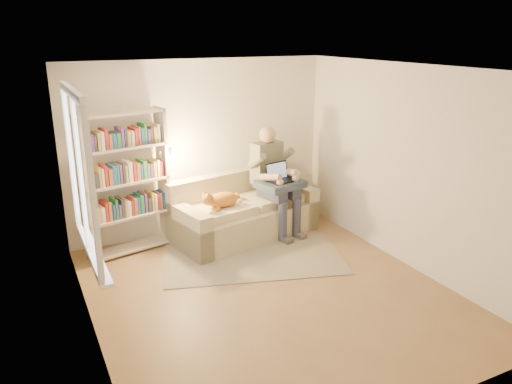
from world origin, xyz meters
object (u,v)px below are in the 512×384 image
cat (219,200)px  laptop (283,176)px  person (273,175)px  bookshelf (125,177)px  sofa (243,214)px

cat → laptop: bearing=-9.9°
person → cat: size_ratio=2.35×
cat → person: bearing=-1.4°
cat → laptop: (1.06, 0.03, 0.22)m
person → bookshelf: size_ratio=0.82×
bookshelf → person: bearing=-17.9°
sofa → laptop: laptop is taller
sofa → person: person is taller
cat → bookshelf: size_ratio=0.35×
cat → bookshelf: bookshelf is taller
person → bookshelf: (-2.15, 0.22, 0.19)m
laptop → bookshelf: (-2.24, 0.36, 0.18)m
laptop → person: bearing=112.4°
person → laptop: 0.17m
sofa → cat: size_ratio=3.36×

